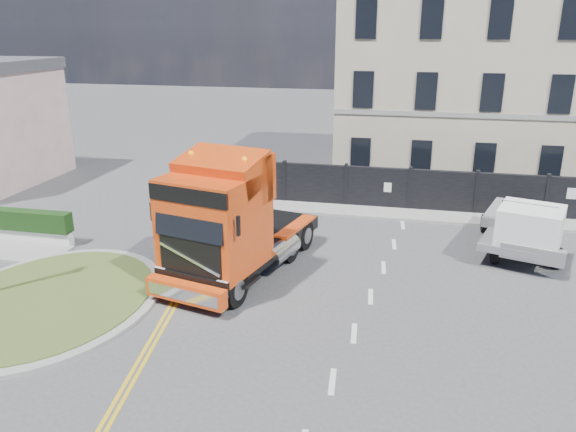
# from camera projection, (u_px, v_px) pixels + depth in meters

# --- Properties ---
(ground) EXTENTS (120.00, 120.00, 0.00)m
(ground) POSITION_uv_depth(u_px,v_px,m) (284.00, 283.00, 19.13)
(ground) COLOR #424244
(ground) RESTS_ON ground
(traffic_island) EXTENTS (6.80, 6.80, 0.17)m
(traffic_island) POSITION_uv_depth(u_px,v_px,m) (48.00, 301.00, 17.74)
(traffic_island) COLOR gray
(traffic_island) RESTS_ON ground
(hoarding_fence) EXTENTS (18.80, 0.25, 2.00)m
(hoarding_fence) POSITION_uv_depth(u_px,v_px,m) (466.00, 193.00, 25.81)
(hoarding_fence) COLOR black
(hoarding_fence) RESTS_ON ground
(georgian_building) EXTENTS (12.30, 10.30, 12.80)m
(georgian_building) POSITION_uv_depth(u_px,v_px,m) (453.00, 73.00, 31.31)
(georgian_building) COLOR #BCB695
(georgian_building) RESTS_ON ground
(pavement_far) EXTENTS (20.00, 1.60, 0.12)m
(pavement_far) POSITION_uv_depth(u_px,v_px,m) (453.00, 218.00, 25.39)
(pavement_far) COLOR gray
(pavement_far) RESTS_ON ground
(truck) EXTENTS (4.37, 7.79, 4.41)m
(truck) POSITION_uv_depth(u_px,v_px,m) (227.00, 226.00, 18.77)
(truck) COLOR black
(truck) RESTS_ON ground
(flatbed_pickup) EXTENTS (3.61, 5.79, 2.22)m
(flatbed_pickup) POSITION_uv_depth(u_px,v_px,m) (526.00, 229.00, 20.75)
(flatbed_pickup) COLOR slate
(flatbed_pickup) RESTS_ON ground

